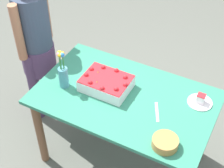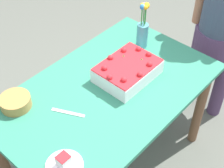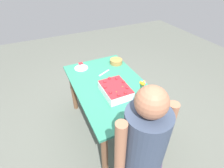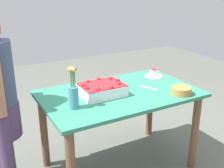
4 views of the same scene
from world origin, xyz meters
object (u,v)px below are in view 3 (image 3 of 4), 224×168
(cake_knife, at_px, (104,73))
(sheet_cake, at_px, (115,90))
(fruit_bowl, at_px, (116,61))
(person_standing, at_px, (142,155))
(serving_plate_with_slice, at_px, (81,67))
(flower_vase, at_px, (141,98))

(cake_knife, bearing_deg, sheet_cake, -122.84)
(fruit_bowl, xyz_separation_m, person_standing, (-1.44, 0.50, 0.04))
(sheet_cake, height_order, serving_plate_with_slice, sheet_cake)
(serving_plate_with_slice, distance_m, cake_knife, 0.35)
(serving_plate_with_slice, relative_size, fruit_bowl, 1.06)
(person_standing, bearing_deg, serving_plate_with_slice, 0.20)
(person_standing, bearing_deg, cake_knife, -10.55)
(sheet_cake, relative_size, flower_vase, 1.11)
(fruit_bowl, height_order, person_standing, person_standing)
(cake_knife, relative_size, flower_vase, 0.59)
(sheet_cake, xyz_separation_m, person_standing, (-0.82, 0.18, 0.02))
(cake_knife, bearing_deg, fruit_bowl, 5.79)
(serving_plate_with_slice, height_order, person_standing, person_standing)
(cake_knife, height_order, flower_vase, flower_vase)
(serving_plate_with_slice, bearing_deg, fruit_bowl, -99.79)
(person_standing, bearing_deg, sheet_cake, -12.59)
(serving_plate_with_slice, xyz_separation_m, person_standing, (-1.52, -0.01, 0.05))
(sheet_cake, relative_size, serving_plate_with_slice, 1.98)
(serving_plate_with_slice, distance_m, fruit_bowl, 0.51)
(cake_knife, xyz_separation_m, person_standing, (-1.28, 0.24, 0.07))
(sheet_cake, height_order, flower_vase, flower_vase)
(cake_knife, bearing_deg, person_standing, -126.60)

